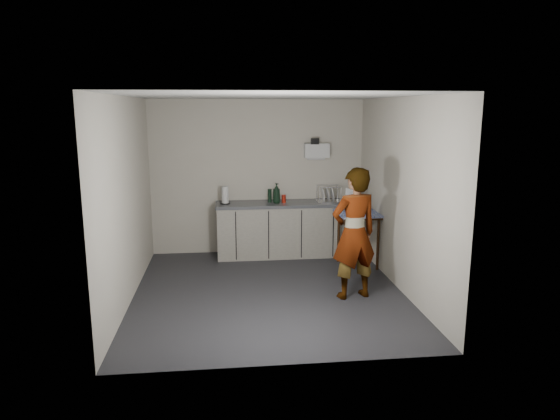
{
  "coord_description": "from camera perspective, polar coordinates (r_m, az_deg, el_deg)",
  "views": [
    {
      "loc": [
        -0.57,
        -6.41,
        2.44
      ],
      "look_at": [
        0.21,
        0.45,
        1.04
      ],
      "focal_mm": 32.0,
      "sensor_mm": 36.0,
      "label": 1
    }
  ],
  "objects": [
    {
      "name": "soda_can",
      "position": [
        8.29,
        0.44,
        1.3
      ],
      "size": [
        0.07,
        0.07,
        0.13
      ],
      "primitive_type": "cylinder",
      "color": "red",
      "rests_on": "kitchen_counter"
    },
    {
      "name": "side_table",
      "position": [
        7.86,
        8.96,
        -1.06
      ],
      "size": [
        0.69,
        0.69,
        0.86
      ],
      "rotation": [
        0.0,
        0.0,
        0.03
      ],
      "color": "#36180C",
      "rests_on": "ground"
    },
    {
      "name": "dark_bottle",
      "position": [
        8.31,
        -1.18,
        1.65
      ],
      "size": [
        0.07,
        0.07,
        0.22
      ],
      "primitive_type": "cylinder",
      "color": "black",
      "rests_on": "kitchen_counter"
    },
    {
      "name": "wall_left",
      "position": [
        6.63,
        -16.97,
        1.06
      ],
      "size": [
        0.02,
        4.0,
        2.6
      ],
      "primitive_type": "cube",
      "color": "beige",
      "rests_on": "ground"
    },
    {
      "name": "kitchen_counter",
      "position": [
        8.42,
        0.35,
        -2.36
      ],
      "size": [
        2.24,
        0.62,
        0.91
      ],
      "color": "black",
      "rests_on": "ground"
    },
    {
      "name": "ceiling",
      "position": [
        6.44,
        -1.43,
        12.85
      ],
      "size": [
        3.6,
        4.0,
        0.01
      ],
      "primitive_type": "cube",
      "color": "silver",
      "rests_on": "wall_back"
    },
    {
      "name": "standing_man",
      "position": [
        6.51,
        8.46,
        -2.69
      ],
      "size": [
        0.71,
        0.56,
        1.72
      ],
      "primitive_type": "imported",
      "rotation": [
        0.0,
        0.0,
        3.39
      ],
      "color": "#B2A593",
      "rests_on": "ground"
    },
    {
      "name": "ground",
      "position": [
        6.89,
        -1.32,
        -9.28
      ],
      "size": [
        4.0,
        4.0,
        0.0
      ],
      "primitive_type": "plane",
      "color": "#29292E",
      "rests_on": "ground"
    },
    {
      "name": "bakery_box",
      "position": [
        7.81,
        8.71,
        0.3
      ],
      "size": [
        0.32,
        0.33,
        0.37
      ],
      "rotation": [
        0.0,
        0.0,
        0.24
      ],
      "color": "white",
      "rests_on": "side_table"
    },
    {
      "name": "soap_bottle",
      "position": [
        8.23,
        -0.39,
        1.94
      ],
      "size": [
        0.17,
        0.17,
        0.33
      ],
      "primitive_type": "imported",
      "rotation": [
        0.0,
        0.0,
        0.4
      ],
      "color": "black",
      "rests_on": "kitchen_counter"
    },
    {
      "name": "dish_rack",
      "position": [
        8.39,
        5.54,
        1.35
      ],
      "size": [
        0.4,
        0.3,
        0.28
      ],
      "color": "silver",
      "rests_on": "kitchen_counter"
    },
    {
      "name": "wall_right",
      "position": [
        6.93,
        13.55,
        1.68
      ],
      "size": [
        0.02,
        4.0,
        2.6
      ],
      "primitive_type": "cube",
      "color": "beige",
      "rests_on": "ground"
    },
    {
      "name": "paper_towel",
      "position": [
        8.22,
        -6.3,
        1.65
      ],
      "size": [
        0.16,
        0.16,
        0.29
      ],
      "color": "black",
      "rests_on": "kitchen_counter"
    },
    {
      "name": "wall_back",
      "position": [
        8.5,
        -2.56,
        3.76
      ],
      "size": [
        3.6,
        0.02,
        2.6
      ],
      "primitive_type": "cube",
      "color": "beige",
      "rests_on": "ground"
    },
    {
      "name": "wall_shelf",
      "position": [
        8.51,
        4.22,
        6.78
      ],
      "size": [
        0.42,
        0.18,
        0.37
      ],
      "color": "white",
      "rests_on": "ground"
    }
  ]
}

